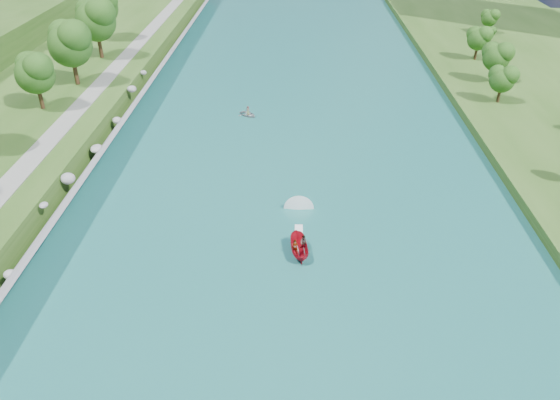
{
  "coord_description": "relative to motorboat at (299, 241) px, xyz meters",
  "views": [
    {
      "loc": [
        0.55,
        -37.27,
        34.73
      ],
      "look_at": [
        -1.04,
        15.68,
        2.5
      ],
      "focal_mm": 35.0,
      "sensor_mm": 36.0,
      "label": 1
    }
  ],
  "objects": [
    {
      "name": "ground",
      "position": [
        -1.16,
        -9.94,
        -0.88
      ],
      "size": [
        260.0,
        260.0,
        0.0
      ],
      "primitive_type": "plane",
      "color": "#2D5119",
      "rests_on": "ground"
    },
    {
      "name": "riprap_bank",
      "position": [
        -27.02,
        9.39,
        0.94
      ],
      "size": [
        3.59,
        236.0,
        4.22
      ],
      "color": "slate",
      "rests_on": "ground"
    },
    {
      "name": "raft",
      "position": [
        -8.34,
        36.08,
        -0.4
      ],
      "size": [
        3.94,
        3.85,
        1.63
      ],
      "rotation": [
        0.0,
        0.0,
        0.85
      ],
      "color": "#93959C",
      "rests_on": "river_water"
    },
    {
      "name": "trees_east",
      "position": [
        36.38,
        26.41,
        4.11
      ],
      "size": [
        15.45,
        137.83,
        8.55
      ],
      "color": "#134412",
      "rests_on": "berm_east"
    },
    {
      "name": "river_water",
      "position": [
        -1.16,
        10.06,
        -0.83
      ],
      "size": [
        55.0,
        240.0,
        0.1
      ],
      "primitive_type": "cube",
      "color": "#175856",
      "rests_on": "ground"
    },
    {
      "name": "motorboat",
      "position": [
        0.0,
        0.0,
        0.0
      ],
      "size": [
        3.6,
        19.2,
        2.01
      ],
      "rotation": [
        0.0,
        0.0,
        3.29
      ],
      "color": "#AB0D1B",
      "rests_on": "river_water"
    },
    {
      "name": "riverside_path",
      "position": [
        -33.66,
        10.06,
        2.67
      ],
      "size": [
        3.0,
        200.0,
        0.1
      ],
      "primitive_type": "cube",
      "color": "gray",
      "rests_on": "berm_west"
    }
  ]
}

